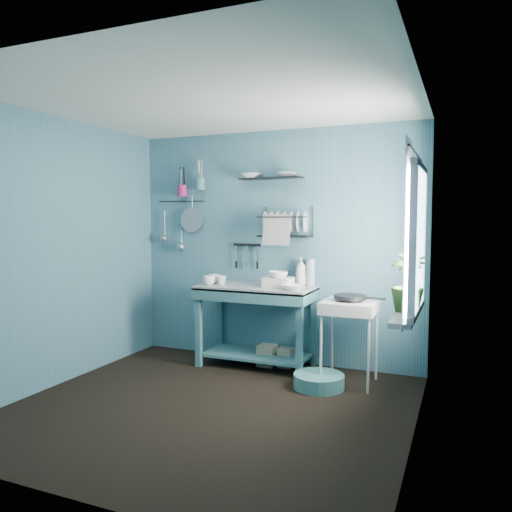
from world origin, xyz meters
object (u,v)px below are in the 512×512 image
at_px(work_counter, 257,326).
at_px(utensil_cup_magenta, 182,191).
at_px(dish_rack, 285,222).
at_px(colander, 192,220).
at_px(mug_right, 214,279).
at_px(hotplate_stand, 349,342).
at_px(mug_mid, 222,280).
at_px(wash_tub, 278,282).
at_px(mug_left, 209,281).
at_px(potted_plant, 407,282).
at_px(frying_pan, 350,297).
at_px(floor_basin, 319,381).
at_px(storage_tin_small, 286,358).
at_px(storage_tin_large, 267,355).
at_px(utensil_cup_teal, 200,184).
at_px(water_bottle, 311,272).
at_px(soap_bottle, 301,271).

distance_m(work_counter, utensil_cup_magenta, 1.78).
height_order(dish_rack, colander, dish_rack).
xyz_separation_m(mug_right, hotplate_stand, (1.52, -0.18, -0.51)).
bearing_deg(mug_mid, wash_tub, 3.63).
bearing_deg(work_counter, mug_left, -152.31).
bearing_deg(potted_plant, dish_rack, 146.05).
xyz_separation_m(frying_pan, floor_basin, (-0.23, -0.24, -0.76)).
height_order(mug_left, floor_basin, mug_left).
xyz_separation_m(storage_tin_small, floor_basin, (0.50, -0.50, -0.04)).
relative_size(dish_rack, floor_basin, 1.18).
relative_size(dish_rack, storage_tin_large, 2.50).
xyz_separation_m(mug_mid, utensil_cup_teal, (-0.39, 0.26, 1.04)).
bearing_deg(work_counter, frying_pan, -0.58).
xyz_separation_m(mug_right, potted_plant, (2.09, -0.75, 0.16)).
bearing_deg(mug_left, mug_right, 97.13).
bearing_deg(mug_left, water_bottle, 20.81).
relative_size(wash_tub, utensil_cup_magenta, 2.15).
height_order(water_bottle, storage_tin_large, water_bottle).
relative_size(hotplate_stand, colander, 2.82).
distance_m(wash_tub, water_bottle, 0.37).
distance_m(wash_tub, dish_rack, 0.64).
distance_m(mug_mid, mug_right, 0.13).
distance_m(frying_pan, floor_basin, 0.83).
bearing_deg(work_counter, wash_tub, 4.68).
xyz_separation_m(utensil_cup_magenta, storage_tin_large, (1.11, -0.15, -1.77)).
height_order(utensil_cup_magenta, storage_tin_small, utensil_cup_magenta).
relative_size(water_bottle, colander, 1.00).
bearing_deg(floor_basin, utensil_cup_magenta, 161.19).
xyz_separation_m(wash_tub, dish_rack, (0.01, 0.17, 0.62)).
distance_m(hotplate_stand, storage_tin_small, 0.82).
bearing_deg(floor_basin, mug_mid, 163.14).
bearing_deg(utensil_cup_teal, water_bottle, 0.95).
distance_m(mug_left, colander, 0.86).
distance_m(frying_pan, storage_tin_small, 1.06).
distance_m(mug_mid, dish_rack, 0.92).
xyz_separation_m(mug_right, wash_tub, (0.75, -0.02, 0.00)).
bearing_deg(storage_tin_large, mug_mid, -167.09).
relative_size(mug_mid, utensil_cup_teal, 0.77).
xyz_separation_m(work_counter, mug_mid, (-0.38, -0.06, 0.48)).
distance_m(soap_bottle, dish_rack, 0.54).
bearing_deg(dish_rack, mug_mid, -166.79).
relative_size(mug_mid, water_bottle, 0.36).
bearing_deg(utensil_cup_teal, mug_right, -36.14).
bearing_deg(work_counter, utensil_cup_teal, 174.83).
distance_m(mug_right, wash_tub, 0.75).
height_order(mug_left, frying_pan, mug_left).
distance_m(mug_left, storage_tin_large, 1.01).
height_order(mug_left, hotplate_stand, mug_left).
bearing_deg(dish_rack, soap_bottle, 13.31).
distance_m(frying_pan, colander, 2.10).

